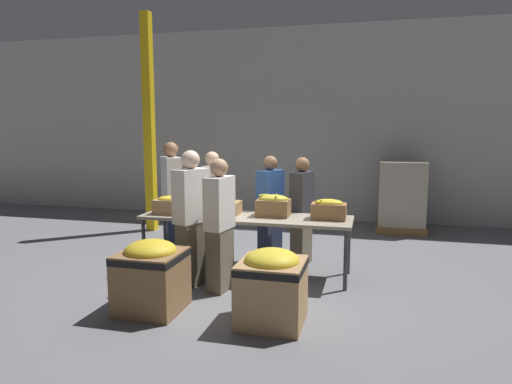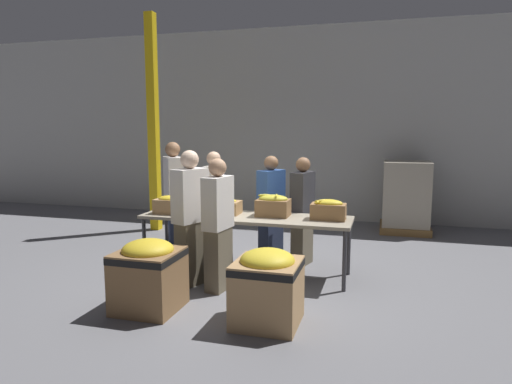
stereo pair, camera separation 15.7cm
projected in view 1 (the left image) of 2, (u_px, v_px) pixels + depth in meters
name	position (u px, v px, depth m)	size (l,w,h in m)	color
ground_plane	(246.00, 273.00, 6.11)	(30.00, 30.00, 0.00)	slate
wall_back	(296.00, 125.00, 9.62)	(16.00, 0.08, 4.00)	#B7B7B2
sorting_table	(246.00, 220.00, 6.00)	(2.76, 0.77, 0.78)	#9E937F
banana_box_0	(170.00, 204.00, 6.14)	(0.41, 0.32, 0.26)	tan
banana_box_1	(222.00, 206.00, 6.13)	(0.48, 0.29, 0.23)	#A37A4C
banana_box_2	(273.00, 205.00, 5.98)	(0.42, 0.32, 0.30)	olive
banana_box_3	(329.00, 209.00, 5.77)	(0.43, 0.26, 0.26)	olive
volunteer_0	(302.00, 211.00, 6.45)	(0.31, 0.45, 1.53)	#6B604C
volunteer_1	(192.00, 219.00, 5.56)	(0.37, 0.50, 1.67)	#6B604C
volunteer_2	(213.00, 204.00, 6.91)	(0.24, 0.44, 1.58)	#6B604C
volunteer_3	(172.00, 198.00, 7.04)	(0.46, 0.51, 1.72)	#2D3856
volunteer_4	(270.00, 209.00, 6.59)	(0.36, 0.46, 1.54)	#2D3856
volunteer_5	(220.00, 226.00, 5.38)	(0.27, 0.45, 1.58)	#6B604C
donation_bin_0	(151.00, 274.00, 4.82)	(0.65, 0.65, 0.77)	olive
donation_bin_1	(272.00, 284.00, 4.50)	(0.64, 0.64, 0.76)	tan
support_pillar	(149.00, 124.00, 8.44)	(0.17, 0.17, 4.00)	yellow
pallet_stack_0	(401.00, 197.00, 8.56)	(0.90, 0.90, 1.32)	olive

